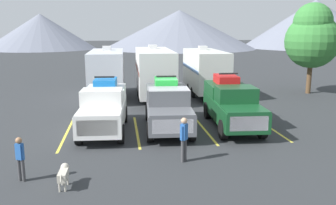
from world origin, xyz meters
name	(u,v)px	position (x,y,z in m)	size (l,w,h in m)	color
ground_plane	(170,128)	(0.00, 0.00, 0.00)	(240.00, 240.00, 0.00)	#2D3033
pickup_truck_a	(104,107)	(-3.29, -0.06, 1.21)	(2.39, 5.42, 2.64)	white
pickup_truck_b	(168,105)	(-0.11, 0.04, 1.20)	(2.48, 5.77, 2.59)	#595B60
pickup_truck_c	(231,103)	(3.22, -0.02, 1.24)	(2.42, 5.88, 2.69)	#144723
lot_stripe_a	(66,134)	(-5.12, -0.33, 0.00)	(0.12, 5.50, 0.01)	gold
lot_stripe_b	(137,131)	(-1.71, -0.33, 0.00)	(0.12, 5.50, 0.01)	gold
lot_stripe_c	(204,128)	(1.71, -0.33, 0.00)	(0.12, 5.50, 0.01)	gold
lot_stripe_d	(267,126)	(5.12, -0.33, 0.00)	(0.12, 5.50, 0.01)	gold
camper_trailer_a	(107,71)	(-3.37, 8.40, 1.95)	(2.45, 7.66, 3.70)	silver
camper_trailer_b	(154,71)	(-0.01, 7.91, 2.00)	(2.55, 8.72, 3.79)	white
camper_trailer_c	(205,70)	(3.91, 8.60, 1.93)	(2.45, 7.83, 3.65)	silver
person_a	(184,136)	(-0.12, -4.65, 1.00)	(0.32, 0.33, 1.74)	#3F3F42
person_b	(20,156)	(-5.83, -5.66, 0.88)	(0.31, 0.26, 1.53)	#3F3F42
dog	(64,173)	(-4.35, -6.30, 0.47)	(0.29, 1.01, 0.70)	beige
tree_a	(312,37)	(12.06, 8.19, 4.37)	(4.08, 4.08, 6.87)	brown
mountain_ridge	(150,25)	(5.10, 68.55, 5.43)	(137.45, 36.33, 13.71)	slate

